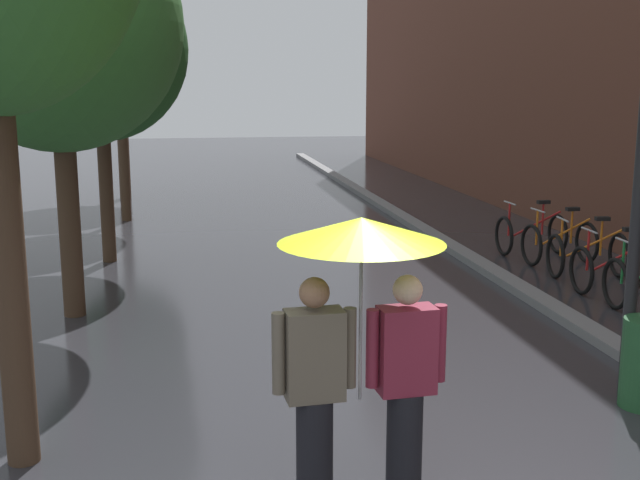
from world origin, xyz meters
name	(u,v)px	position (x,y,z in m)	size (l,w,h in m)	color
kerb_strip	(433,235)	(3.20, 10.00, 0.06)	(0.30, 36.00, 0.12)	slate
street_tree_1	(57,25)	(-3.02, 5.78, 3.68)	(3.07, 3.07, 5.27)	#473323
street_tree_2	(99,50)	(-2.85, 8.99, 3.51)	(2.87, 2.87, 5.02)	#473323
street_tree_3	(118,28)	(-2.84, 13.10, 4.12)	(2.71, 2.71, 5.79)	#473323
street_tree_4	(118,45)	(-3.10, 16.66, 3.94)	(2.96, 2.96, 5.47)	#473323
parked_bicycle_4	(615,267)	(4.53, 5.63, 0.38)	(1.10, 0.72, 0.96)	black
parked_bicycle_5	(587,254)	(4.59, 6.54, 0.38)	(1.14, 0.80, 0.96)	black
parked_bicycle_6	(560,242)	(4.59, 7.48, 0.38)	(1.12, 0.76, 0.96)	black
parked_bicycle_7	(531,233)	(4.46, 8.30, 0.38)	(1.10, 0.73, 0.96)	black
couple_under_umbrella	(361,316)	(-0.38, 0.53, 1.41)	(1.25, 1.15, 2.10)	black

